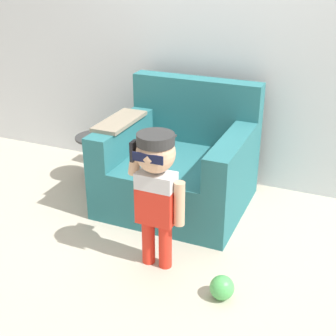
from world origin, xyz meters
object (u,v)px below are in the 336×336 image
Objects in this scene: person_child at (156,181)px; side_table at (96,154)px; armchair at (179,166)px; toy_ball at (222,288)px.

person_child is 1.44m from side_table.
armchair is 0.85m from side_table.
side_table is (-1.04, 0.93, -0.37)m from person_child.
armchair is at bearing -4.44° from side_table.
armchair reaches higher than person_child.
armchair is 1.27m from toy_ball.
person_child is 6.22× the size of toy_ball.
side_table is at bearing 137.98° from person_child.
toy_ball is (0.70, -1.03, -0.26)m from armchair.
toy_ball is at bearing -35.25° from side_table.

